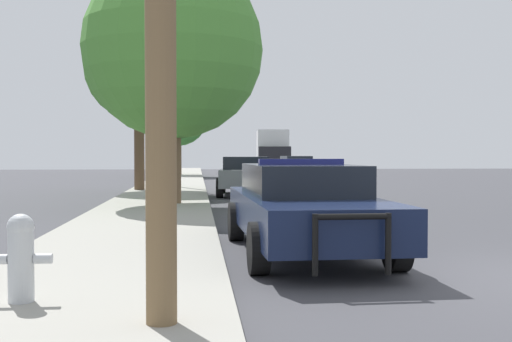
{
  "coord_description": "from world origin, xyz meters",
  "views": [
    {
      "loc": [
        -3.96,
        -7.43,
        1.54
      ],
      "look_at": [
        -2.12,
        12.5,
        0.99
      ],
      "focal_mm": 45.0,
      "sensor_mm": 36.0,
      "label": 1
    }
  ],
  "objects_px": {
    "fire_hydrant": "(21,255)",
    "tree_sidewalk_mid": "(139,67)",
    "tree_sidewalk_near": "(173,49)",
    "car_background_oncoming": "(297,168)",
    "police_car": "(303,206)",
    "box_truck": "(272,151)",
    "traffic_light": "(201,98)",
    "tree_sidewalk_far": "(178,116)",
    "car_background_midblock": "(246,175)"
  },
  "relations": [
    {
      "from": "car_background_midblock",
      "to": "tree_sidewalk_mid",
      "type": "distance_m",
      "value": 5.98
    },
    {
      "from": "car_background_midblock",
      "to": "box_truck",
      "type": "relative_size",
      "value": 0.68
    },
    {
      "from": "tree_sidewalk_near",
      "to": "box_truck",
      "type": "bearing_deg",
      "value": 78.41
    },
    {
      "from": "car_background_midblock",
      "to": "tree_sidewalk_near",
      "type": "height_order",
      "value": "tree_sidewalk_near"
    },
    {
      "from": "police_car",
      "to": "box_truck",
      "type": "xyz_separation_m",
      "value": [
        4.4,
        41.14,
        1.04
      ]
    },
    {
      "from": "tree_sidewalk_mid",
      "to": "car_background_midblock",
      "type": "bearing_deg",
      "value": -23.08
    },
    {
      "from": "box_truck",
      "to": "tree_sidewalk_mid",
      "type": "relative_size",
      "value": 0.97
    },
    {
      "from": "police_car",
      "to": "fire_hydrant",
      "type": "bearing_deg",
      "value": 45.24
    },
    {
      "from": "car_background_midblock",
      "to": "tree_sidewalk_mid",
      "type": "relative_size",
      "value": 0.66
    },
    {
      "from": "car_background_oncoming",
      "to": "tree_sidewalk_mid",
      "type": "bearing_deg",
      "value": 51.1
    },
    {
      "from": "fire_hydrant",
      "to": "tree_sidewalk_near",
      "type": "bearing_deg",
      "value": 85.24
    },
    {
      "from": "fire_hydrant",
      "to": "tree_sidewalk_mid",
      "type": "bearing_deg",
      "value": 91.69
    },
    {
      "from": "tree_sidewalk_near",
      "to": "traffic_light",
      "type": "bearing_deg",
      "value": 84.74
    },
    {
      "from": "car_background_midblock",
      "to": "tree_sidewalk_mid",
      "type": "bearing_deg",
      "value": 161.09
    },
    {
      "from": "box_truck",
      "to": "traffic_light",
      "type": "bearing_deg",
      "value": 79.81
    },
    {
      "from": "traffic_light",
      "to": "tree_sidewalk_near",
      "type": "relative_size",
      "value": 0.78
    },
    {
      "from": "police_car",
      "to": "car_background_midblock",
      "type": "relative_size",
      "value": 1.19
    },
    {
      "from": "fire_hydrant",
      "to": "tree_sidewalk_mid",
      "type": "relative_size",
      "value": 0.12
    },
    {
      "from": "traffic_light",
      "to": "box_truck",
      "type": "xyz_separation_m",
      "value": [
        5.85,
        23.47,
        -2.12
      ]
    },
    {
      "from": "car_background_oncoming",
      "to": "tree_sidewalk_mid",
      "type": "distance_m",
      "value": 13.99
    },
    {
      "from": "fire_hydrant",
      "to": "car_background_oncoming",
      "type": "height_order",
      "value": "car_background_oncoming"
    },
    {
      "from": "tree_sidewalk_mid",
      "to": "tree_sidewalk_near",
      "type": "relative_size",
      "value": 1.0
    },
    {
      "from": "police_car",
      "to": "traffic_light",
      "type": "distance_m",
      "value": 18.01
    },
    {
      "from": "traffic_light",
      "to": "tree_sidewalk_far",
      "type": "xyz_separation_m",
      "value": [
        -1.42,
        15.51,
        0.11
      ]
    },
    {
      "from": "car_background_midblock",
      "to": "tree_sidewalk_near",
      "type": "bearing_deg",
      "value": -111.09
    },
    {
      "from": "fire_hydrant",
      "to": "tree_sidewalk_near",
      "type": "distance_m",
      "value": 12.68
    },
    {
      "from": "traffic_light",
      "to": "tree_sidewalk_near",
      "type": "xyz_separation_m",
      "value": [
        -0.84,
        -9.16,
        0.58
      ]
    },
    {
      "from": "fire_hydrant",
      "to": "car_background_midblock",
      "type": "relative_size",
      "value": 0.19
    },
    {
      "from": "car_background_oncoming",
      "to": "fire_hydrant",
      "type": "bearing_deg",
      "value": 73.3
    },
    {
      "from": "box_truck",
      "to": "tree_sidewalk_far",
      "type": "height_order",
      "value": "tree_sidewalk_far"
    },
    {
      "from": "car_background_oncoming",
      "to": "tree_sidewalk_far",
      "type": "distance_m",
      "value": 10.31
    },
    {
      "from": "police_car",
      "to": "tree_sidewalk_far",
      "type": "distance_m",
      "value": 33.46
    },
    {
      "from": "police_car",
      "to": "tree_sidewalk_mid",
      "type": "distance_m",
      "value": 16.4
    },
    {
      "from": "car_background_midblock",
      "to": "tree_sidewalk_near",
      "type": "xyz_separation_m",
      "value": [
        -2.45,
        -5.18,
        3.71
      ]
    },
    {
      "from": "police_car",
      "to": "tree_sidewalk_mid",
      "type": "xyz_separation_m",
      "value": [
        -3.85,
        15.4,
        4.13
      ]
    },
    {
      "from": "box_truck",
      "to": "police_car",
      "type": "bearing_deg",
      "value": 87.69
    },
    {
      "from": "tree_sidewalk_far",
      "to": "tree_sidewalk_mid",
      "type": "bearing_deg",
      "value": -93.17
    },
    {
      "from": "police_car",
      "to": "box_truck",
      "type": "distance_m",
      "value": 41.39
    },
    {
      "from": "car_background_midblock",
      "to": "tree_sidewalk_far",
      "type": "height_order",
      "value": "tree_sidewalk_far"
    },
    {
      "from": "police_car",
      "to": "tree_sidewalk_near",
      "type": "bearing_deg",
      "value": -76.58
    },
    {
      "from": "box_truck",
      "to": "car_background_midblock",
      "type": "bearing_deg",
      "value": 85.01
    },
    {
      "from": "fire_hydrant",
      "to": "traffic_light",
      "type": "relative_size",
      "value": 0.15
    },
    {
      "from": "fire_hydrant",
      "to": "car_background_oncoming",
      "type": "bearing_deg",
      "value": 76.21
    },
    {
      "from": "tree_sidewalk_mid",
      "to": "tree_sidewalk_near",
      "type": "xyz_separation_m",
      "value": [
        1.56,
        -6.89,
        -0.39
      ]
    },
    {
      "from": "traffic_light",
      "to": "tree_sidewalk_mid",
      "type": "relative_size",
      "value": 0.79
    },
    {
      "from": "fire_hydrant",
      "to": "tree_sidewalk_near",
      "type": "relative_size",
      "value": 0.12
    },
    {
      "from": "tree_sidewalk_mid",
      "to": "tree_sidewalk_near",
      "type": "height_order",
      "value": "tree_sidewalk_near"
    },
    {
      "from": "car_background_oncoming",
      "to": "tree_sidewalk_mid",
      "type": "height_order",
      "value": "tree_sidewalk_mid"
    },
    {
      "from": "tree_sidewalk_mid",
      "to": "car_background_oncoming",
      "type": "bearing_deg",
      "value": 54.01
    },
    {
      "from": "tree_sidewalk_far",
      "to": "car_background_oncoming",
      "type": "bearing_deg",
      "value": -45.39
    }
  ]
}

